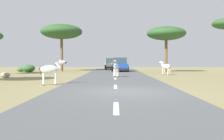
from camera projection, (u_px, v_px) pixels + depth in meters
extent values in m
plane|color=#8E8456|center=(126.00, 92.00, 11.40)|extent=(90.00, 90.00, 0.00)
cube|color=#56595B|center=(116.00, 92.00, 11.40)|extent=(6.00, 64.00, 0.05)
cube|color=silver|center=(116.00, 108.00, 7.40)|extent=(0.16, 2.00, 0.01)
cube|color=silver|center=(116.00, 87.00, 13.40)|extent=(0.16, 2.00, 0.01)
cube|color=silver|center=(115.00, 79.00, 19.40)|extent=(0.16, 2.00, 0.01)
cube|color=silver|center=(115.00, 74.00, 25.39)|extent=(0.16, 2.00, 0.01)
cube|color=silver|center=(115.00, 72.00, 31.39)|extent=(0.16, 2.00, 0.01)
cube|color=silver|center=(115.00, 70.00, 37.38)|extent=(0.16, 2.00, 0.01)
ellipsoid|color=silver|center=(116.00, 66.00, 21.55)|extent=(0.54, 1.03, 0.47)
cylinder|color=silver|center=(114.00, 73.00, 21.27)|extent=(0.11, 0.11, 0.67)
cylinder|color=#28231E|center=(114.00, 77.00, 21.28)|extent=(0.13, 0.13, 0.04)
cylinder|color=silver|center=(117.00, 73.00, 21.23)|extent=(0.11, 0.11, 0.67)
cylinder|color=#28231E|center=(117.00, 77.00, 21.24)|extent=(0.13, 0.13, 0.04)
cylinder|color=silver|center=(115.00, 73.00, 21.91)|extent=(0.11, 0.11, 0.67)
cylinder|color=#28231E|center=(115.00, 76.00, 21.92)|extent=(0.13, 0.13, 0.04)
cylinder|color=silver|center=(118.00, 73.00, 21.87)|extent=(0.11, 0.11, 0.67)
cylinder|color=#28231E|center=(118.00, 76.00, 21.88)|extent=(0.13, 0.13, 0.04)
cylinder|color=silver|center=(115.00, 64.00, 21.07)|extent=(0.23, 0.38, 0.40)
cube|color=black|center=(115.00, 63.00, 21.07)|extent=(0.08, 0.33, 0.27)
ellipsoid|color=silver|center=(115.00, 62.00, 20.84)|extent=(0.24, 0.45, 0.22)
ellipsoid|color=black|center=(115.00, 62.00, 20.67)|extent=(0.15, 0.17, 0.13)
cone|color=silver|center=(114.00, 61.00, 20.95)|extent=(0.09, 0.09, 0.13)
cone|color=silver|center=(116.00, 61.00, 20.93)|extent=(0.09, 0.09, 0.13)
cylinder|color=black|center=(117.00, 67.00, 22.04)|extent=(0.06, 0.14, 0.40)
ellipsoid|color=silver|center=(49.00, 69.00, 14.83)|extent=(1.10, 0.73, 0.48)
cylinder|color=silver|center=(56.00, 79.00, 14.84)|extent=(0.13, 0.13, 0.70)
cylinder|color=#28231E|center=(56.00, 85.00, 14.85)|extent=(0.15, 0.15, 0.05)
cylinder|color=silver|center=(55.00, 79.00, 15.09)|extent=(0.13, 0.13, 0.70)
cylinder|color=#28231E|center=(55.00, 84.00, 15.10)|extent=(0.15, 0.15, 0.05)
cylinder|color=silver|center=(44.00, 79.00, 14.62)|extent=(0.13, 0.13, 0.70)
cylinder|color=#28231E|center=(44.00, 85.00, 14.63)|extent=(0.15, 0.15, 0.05)
cylinder|color=silver|center=(43.00, 79.00, 14.86)|extent=(0.13, 0.13, 0.70)
cylinder|color=#28231E|center=(43.00, 85.00, 14.88)|extent=(0.15, 0.15, 0.05)
cylinder|color=silver|center=(58.00, 65.00, 14.98)|extent=(0.41, 0.30, 0.41)
cube|color=black|center=(58.00, 64.00, 14.98)|extent=(0.33, 0.15, 0.28)
ellipsoid|color=silver|center=(62.00, 62.00, 15.06)|extent=(0.48, 0.33, 0.22)
ellipsoid|color=black|center=(65.00, 63.00, 15.12)|extent=(0.19, 0.18, 0.13)
cone|color=silver|center=(60.00, 60.00, 14.95)|extent=(0.11, 0.11, 0.13)
cone|color=silver|center=(60.00, 60.00, 15.08)|extent=(0.11, 0.11, 0.13)
cylinder|color=black|center=(40.00, 71.00, 14.67)|extent=(0.15, 0.08, 0.41)
ellipsoid|color=silver|center=(166.00, 66.00, 25.30)|extent=(0.91, 0.98, 0.45)
cylinder|color=silver|center=(164.00, 71.00, 25.64)|extent=(0.13, 0.13, 0.65)
cylinder|color=#28231E|center=(164.00, 75.00, 25.65)|extent=(0.15, 0.15, 0.04)
cylinder|color=silver|center=(163.00, 72.00, 25.49)|extent=(0.13, 0.13, 0.65)
cylinder|color=#28231E|center=(163.00, 75.00, 25.50)|extent=(0.15, 0.15, 0.04)
cylinder|color=silver|center=(169.00, 72.00, 25.15)|extent=(0.13, 0.13, 0.65)
cylinder|color=#28231E|center=(169.00, 75.00, 25.17)|extent=(0.15, 0.15, 0.04)
cylinder|color=silver|center=(168.00, 72.00, 25.00)|extent=(0.13, 0.13, 0.65)
cylinder|color=#28231E|center=(168.00, 75.00, 25.01)|extent=(0.15, 0.15, 0.04)
cylinder|color=silver|center=(163.00, 64.00, 25.65)|extent=(0.35, 0.37, 0.38)
cube|color=black|center=(163.00, 63.00, 25.65)|extent=(0.23, 0.27, 0.27)
ellipsoid|color=silver|center=(161.00, 62.00, 25.82)|extent=(0.40, 0.43, 0.21)
ellipsoid|color=black|center=(160.00, 63.00, 25.95)|extent=(0.19, 0.19, 0.13)
cone|color=silver|center=(162.00, 61.00, 25.77)|extent=(0.11, 0.11, 0.12)
cone|color=silver|center=(161.00, 61.00, 25.69)|extent=(0.11, 0.11, 0.12)
cylinder|color=black|center=(170.00, 67.00, 24.93)|extent=(0.11, 0.13, 0.39)
cube|color=#1E479E|center=(120.00, 67.00, 32.73)|extent=(2.02, 4.29, 0.80)
cube|color=#334751|center=(120.00, 61.00, 32.90)|extent=(1.75, 2.28, 0.76)
cube|color=black|center=(121.00, 69.00, 30.58)|extent=(1.72, 0.25, 0.24)
cylinder|color=black|center=(113.00, 69.00, 31.35)|extent=(0.26, 0.69, 0.68)
cylinder|color=black|center=(128.00, 69.00, 31.43)|extent=(0.26, 0.69, 0.68)
cylinder|color=black|center=(112.00, 68.00, 34.05)|extent=(0.26, 0.69, 0.68)
cylinder|color=black|center=(126.00, 68.00, 34.12)|extent=(0.26, 0.69, 0.68)
cube|color=white|center=(111.00, 65.00, 40.90)|extent=(2.09, 4.32, 0.80)
cube|color=#334751|center=(111.00, 61.00, 41.07)|extent=(1.79, 2.31, 0.76)
cube|color=black|center=(112.00, 68.00, 38.76)|extent=(1.72, 0.28, 0.24)
cylinder|color=black|center=(106.00, 67.00, 39.51)|extent=(0.27, 0.69, 0.68)
cylinder|color=black|center=(118.00, 67.00, 39.62)|extent=(0.27, 0.69, 0.68)
cylinder|color=black|center=(105.00, 67.00, 42.20)|extent=(0.27, 0.69, 0.68)
cylinder|color=black|center=(116.00, 67.00, 42.31)|extent=(0.27, 0.69, 0.68)
cylinder|color=brown|center=(62.00, 55.00, 34.02)|extent=(0.35, 0.35, 4.26)
ellipsoid|color=#2D5628|center=(62.00, 32.00, 33.91)|extent=(5.46, 5.46, 1.91)
cylinder|color=brown|center=(166.00, 56.00, 31.39)|extent=(0.34, 0.34, 3.88)
ellipsoid|color=#2D5628|center=(166.00, 33.00, 31.28)|extent=(4.72, 4.72, 1.65)
ellipsoid|color=#386633|center=(29.00, 68.00, 31.15)|extent=(1.56, 1.40, 0.94)
ellipsoid|color=#4C7038|center=(21.00, 69.00, 32.89)|extent=(1.02, 0.92, 0.61)
ellipsoid|color=#A89E8C|center=(5.00, 75.00, 21.26)|extent=(0.77, 0.81, 0.46)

